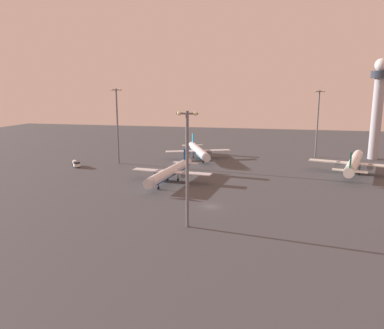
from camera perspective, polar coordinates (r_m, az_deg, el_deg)
ground_plane at (r=100.59m, az=2.91°, el=-6.42°), size 416.00×416.00×0.00m
control_tower at (r=184.35m, az=26.58°, el=8.49°), size 8.00×8.00×43.96m
airplane_near_gate at (r=126.07m, az=-3.26°, el=-1.11°), size 28.10×36.04×9.24m
airplane_taxiway_distant at (r=150.80m, az=23.56°, el=0.23°), size 32.06×40.86×10.64m
airplane_terminal_side at (r=168.00m, az=0.97°, el=2.12°), size 28.43×36.03×9.68m
fuel_truck at (r=157.89m, az=-17.32°, el=0.15°), size 5.68×6.16×2.35m
apron_light_west at (r=158.57m, az=-11.36°, el=6.39°), size 4.80×0.90×31.20m
apron_light_east at (r=82.09m, az=-0.73°, el=0.33°), size 4.80×0.90×26.29m
apron_light_central at (r=179.92m, az=18.67°, el=6.48°), size 4.80×0.90×30.54m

